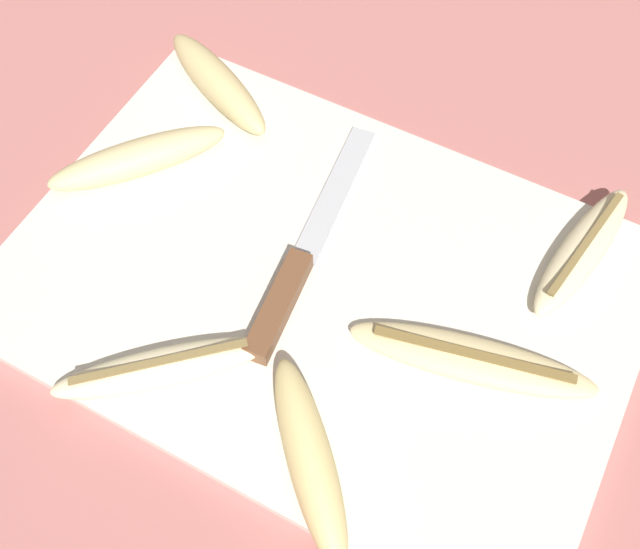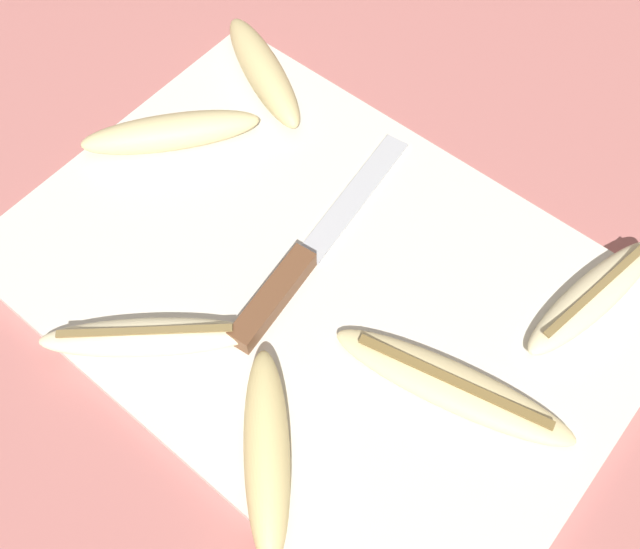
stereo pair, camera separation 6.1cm
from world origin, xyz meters
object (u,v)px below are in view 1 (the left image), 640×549
banana_cream_curved (583,250)px  banana_spotted_left (218,83)px  banana_ripe_center (472,359)px  knife (292,278)px  banana_pale_long (162,367)px  banana_golden_short (310,458)px  banana_mellow_near (138,158)px

banana_cream_curved → banana_spotted_left: 0.37m
banana_cream_curved → banana_ripe_center: size_ratio=0.80×
knife → banana_pale_long: banana_pale_long is taller
banana_golden_short → banana_spotted_left: bearing=132.1°
banana_mellow_near → banana_cream_curved: size_ratio=0.95×
knife → banana_pale_long: bearing=-119.2°
knife → banana_ripe_center: bearing=-6.1°
banana_mellow_near → banana_golden_short: size_ratio=1.09×
knife → banana_spotted_left: size_ratio=1.63×
banana_cream_curved → knife: bearing=-145.8°
banana_ripe_center → banana_pale_long: bearing=-150.0°
banana_cream_curved → banana_pale_long: (-0.25, -0.25, 0.00)m
banana_cream_curved → banana_spotted_left: bearing=178.1°
banana_ripe_center → banana_pale_long: size_ratio=1.34×
banana_mellow_near → banana_cream_curved: (0.38, 0.10, -0.00)m
banana_spotted_left → banana_pale_long: banana_spotted_left is taller
banana_mellow_near → banana_spotted_left: size_ratio=0.96×
knife → banana_cream_curved: (0.20, 0.14, 0.00)m
banana_golden_short → banana_pale_long: size_ratio=0.93×
banana_spotted_left → knife: bearing=-42.2°
banana_ripe_center → banana_spotted_left: bearing=155.4°
banana_mellow_near → banana_pale_long: (0.13, -0.16, -0.00)m
banana_ripe_center → banana_golden_short: size_ratio=1.45×
knife → banana_ripe_center: banana_ripe_center is taller
banana_golden_short → banana_pale_long: 0.13m
banana_pale_long → banana_ripe_center: bearing=30.0°
banana_pale_long → banana_spotted_left: bearing=113.5°
banana_golden_short → banana_pale_long: banana_golden_short is taller
banana_ripe_center → banana_cream_curved: bearing=72.1°
banana_cream_curved → banana_pale_long: same height
knife → banana_ripe_center: (0.16, 0.00, 0.00)m
banana_mellow_near → banana_golden_short: (0.27, -0.17, 0.00)m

